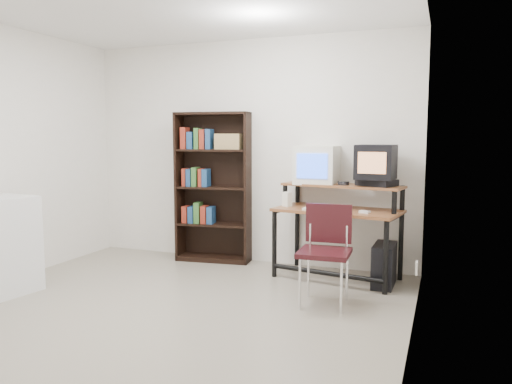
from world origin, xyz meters
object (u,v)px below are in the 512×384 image
(school_chair, at_px, (326,243))
(bookshelf, at_px, (214,185))
(mini_fridge, at_px, (0,245))
(computer_desk, at_px, (338,213))
(crt_monitor, at_px, (317,165))
(crt_tv, at_px, (376,162))
(pc_tower, at_px, (384,265))

(school_chair, height_order, bookshelf, bookshelf)
(mini_fridge, bearing_deg, computer_desk, 38.30)
(school_chair, bearing_deg, crt_monitor, 105.71)
(computer_desk, xyz_separation_m, mini_fridge, (-2.89, -1.63, -0.24))
(crt_tv, bearing_deg, computer_desk, -166.81)
(pc_tower, distance_m, school_chair, 0.89)
(crt_tv, relative_size, pc_tower, 0.89)
(pc_tower, height_order, bookshelf, bookshelf)
(computer_desk, bearing_deg, school_chair, -76.28)
(computer_desk, distance_m, school_chair, 0.83)
(computer_desk, xyz_separation_m, crt_tv, (0.36, 0.06, 0.53))
(mini_fridge, bearing_deg, crt_tv, 36.26)
(crt_monitor, height_order, crt_tv, crt_tv)
(computer_desk, bearing_deg, pc_tower, -2.88)
(crt_monitor, distance_m, mini_fridge, 3.26)
(computer_desk, xyz_separation_m, school_chair, (0.06, -0.82, -0.15))
(crt_tv, relative_size, mini_fridge, 0.43)
(bookshelf, bearing_deg, crt_tv, -12.43)
(crt_monitor, bearing_deg, crt_tv, -11.56)
(pc_tower, relative_size, school_chair, 0.51)
(pc_tower, xyz_separation_m, school_chair, (-0.43, -0.71, 0.33))
(crt_tv, distance_m, pc_tower, 1.04)
(crt_tv, distance_m, bookshelf, 1.94)
(bookshelf, bearing_deg, school_chair, -40.30)
(school_chair, bearing_deg, pc_tower, 55.77)
(crt_monitor, bearing_deg, school_chair, -71.03)
(computer_desk, relative_size, school_chair, 1.54)
(pc_tower, distance_m, bookshelf, 2.18)
(crt_tv, height_order, bookshelf, bookshelf)
(computer_desk, bearing_deg, crt_tv, 18.16)
(crt_tv, xyz_separation_m, pc_tower, (0.13, -0.16, -1.02))
(computer_desk, xyz_separation_m, bookshelf, (-1.54, 0.23, 0.21))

